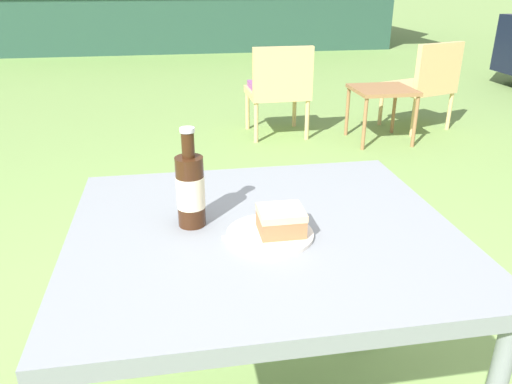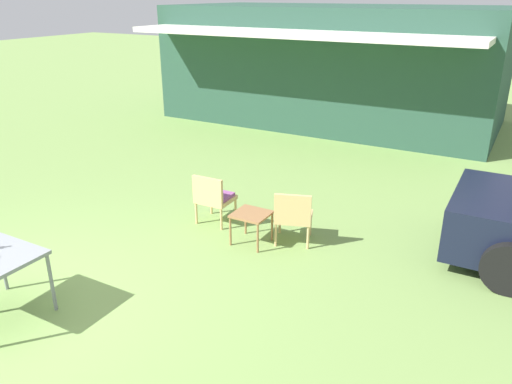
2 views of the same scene
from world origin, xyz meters
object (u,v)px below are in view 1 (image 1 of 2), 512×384
object	(u,v)px
cola_bottle_near	(190,189)
wicker_chair_cushioned	(278,86)
garden_side_table	(382,95)
wicker_chair_plain	(425,81)
patio_table	(263,252)
cake_on_plate	(276,226)

from	to	relation	value
cola_bottle_near	wicker_chair_cushioned	bearing A→B (deg)	74.16
garden_side_table	cola_bottle_near	world-z (taller)	cola_bottle_near
wicker_chair_plain	patio_table	bearing A→B (deg)	37.50
wicker_chair_cushioned	patio_table	distance (m)	3.17
wicker_chair_plain	garden_side_table	size ratio (longest dim) A/B	1.62
patio_table	cake_on_plate	xyz separation A→B (m)	(0.02, -0.05, 0.09)
wicker_chair_plain	cola_bottle_near	size ratio (longest dim) A/B	3.20
wicker_chair_plain	cake_on_plate	xyz separation A→B (m)	(-1.99, -3.11, 0.32)
wicker_chair_plain	wicker_chair_cushioned	bearing A→B (deg)	-19.88
wicker_chair_cushioned	cola_bottle_near	world-z (taller)	cola_bottle_near
patio_table	cola_bottle_near	bearing A→B (deg)	164.95
wicker_chair_cushioned	wicker_chair_plain	xyz separation A→B (m)	(1.32, -0.02, 0.00)
cola_bottle_near	cake_on_plate	bearing A→B (deg)	-25.81
garden_side_table	cola_bottle_near	xyz separation A→B (m)	(-1.67, -2.75, 0.43)
patio_table	cake_on_plate	distance (m)	0.11
wicker_chair_plain	patio_table	size ratio (longest dim) A/B	0.85
garden_side_table	wicker_chair_cushioned	bearing A→B (deg)	160.71
wicker_chair_cushioned	patio_table	xyz separation A→B (m)	(-0.70, -3.08, 0.23)
wicker_chair_cushioned	garden_side_table	world-z (taller)	wicker_chair_cushioned
garden_side_table	cola_bottle_near	size ratio (longest dim) A/B	1.97
wicker_chair_cushioned	cake_on_plate	xyz separation A→B (m)	(-0.67, -3.13, 0.33)
wicker_chair_plain	garden_side_table	xyz separation A→B (m)	(-0.51, -0.27, -0.04)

